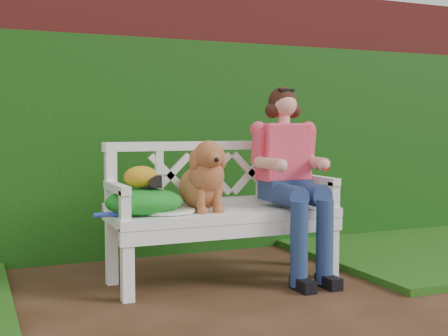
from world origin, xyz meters
name	(u,v)px	position (x,y,z in m)	size (l,w,h in m)	color
ground	(236,316)	(0.00, 0.00, 0.00)	(60.00, 60.00, 0.00)	#311B0D
brick_wall	(141,117)	(0.00, 1.90, 1.10)	(10.00, 0.30, 2.20)	maroon
ivy_hedge	(149,148)	(0.00, 1.68, 0.85)	(10.00, 0.18, 1.70)	#205112
garden_bench	(224,245)	(0.23, 0.69, 0.24)	(1.58, 0.60, 0.48)	white
seated_woman	(286,187)	(0.68, 0.67, 0.61)	(0.51, 0.68, 1.21)	#FC5181
dog	(203,175)	(0.08, 0.69, 0.71)	(0.31, 0.42, 0.46)	#B37B37
tennis_racket	(163,211)	(-0.21, 0.64, 0.50)	(0.66, 0.28, 0.03)	white
green_bag	(144,201)	(-0.32, 0.67, 0.56)	(0.48, 0.37, 0.17)	#2A8A2A
camera_item	(152,181)	(-0.27, 0.66, 0.68)	(0.12, 0.09, 0.08)	black
baseball_glove	(141,177)	(-0.34, 0.67, 0.71)	(0.21, 0.16, 0.14)	#BB8117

